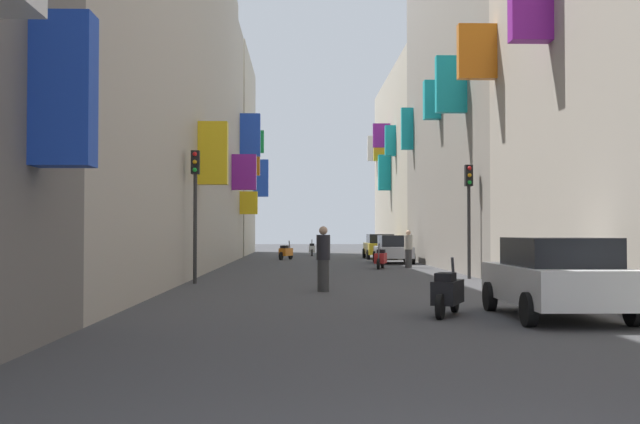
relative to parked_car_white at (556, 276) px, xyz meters
The scene contains 17 objects.
ground_plane 19.59m from the parked_car_white, 100.43° to the left, with size 140.00×140.00×0.00m, color #424244.
building_left_mid_a 20.10m from the parked_car_white, 127.64° to the left, with size 7.33×32.46×15.30m.
building_left_mid_b 35.80m from the parked_car_white, 109.09° to the left, with size 7.25×4.21×14.41m.
building_left_far 44.92m from the parked_car_white, 105.03° to the left, with size 7.26×12.64×14.64m.
building_right_mid_c 23.18m from the parked_car_white, 77.68° to the left, with size 7.16×19.35×21.71m.
building_right_far 40.30m from the parked_car_white, 83.60° to the left, with size 7.20×19.17×12.80m.
parked_car_white is the anchor object (origin of this frame).
parked_car_silver 25.49m from the parked_car_white, 89.86° to the left, with size 1.85×4.06×1.47m.
parked_car_yellow 32.13m from the parked_car_white, 89.93° to the left, with size 1.83×4.20×1.51m.
scooter_orange 31.05m from the parked_car_white, 100.51° to the left, with size 0.84×1.84×1.13m.
scooter_red 19.72m from the parked_car_white, 93.59° to the left, with size 0.70×1.90×1.13m.
scooter_white 38.40m from the parked_car_white, 95.98° to the left, with size 0.45×1.79×1.13m.
scooter_black 2.06m from the parked_car_white, 167.28° to the left, with size 0.84×1.77×1.13m.
pedestrian_crossing 7.84m from the parked_car_white, 122.51° to the left, with size 0.53×0.53×1.79m.
pedestrian_near_left 20.64m from the parked_car_white, 89.58° to the left, with size 0.49×0.49×1.72m.
traffic_light_near_corner 12.46m from the parked_car_white, 84.93° to the left, with size 0.26×0.34×4.00m.
traffic_light_far_corner 13.08m from the parked_car_white, 129.36° to the left, with size 0.26×0.34×4.23m.
Camera 1 is at (-1.33, -3.61, 1.63)m, focal length 42.85 mm.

